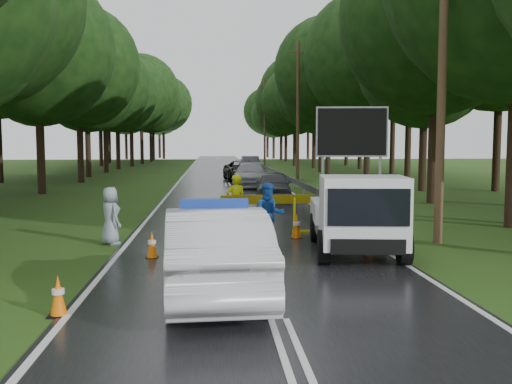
{
  "coord_description": "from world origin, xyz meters",
  "views": [
    {
      "loc": [
        -1.03,
        -13.17,
        2.79
      ],
      "look_at": [
        0.28,
        3.76,
        1.3
      ],
      "focal_mm": 40.0,
      "sensor_mm": 36.0,
      "label": 1
    }
  ],
  "objects": [
    {
      "name": "cone_near_left",
      "position": [
        -3.5,
        -4.0,
        0.33
      ],
      "size": [
        0.32,
        0.32,
        0.68
      ],
      "color": "black",
      "rests_on": "ground"
    },
    {
      "name": "utility_pole_far",
      "position": [
        5.2,
        54.0,
        5.06
      ],
      "size": [
        1.4,
        0.24,
        10.0
      ],
      "color": "#4B3A23",
      "rests_on": "ground"
    },
    {
      "name": "queue_car_first",
      "position": [
        1.94,
        14.12,
        0.69
      ],
      "size": [
        2.01,
        4.2,
        1.39
      ],
      "primitive_type": "imported",
      "rotation": [
        0.0,
        0.0,
        -0.09
      ],
      "color": "#404347",
      "rests_on": "ground"
    },
    {
      "name": "cone_right",
      "position": [
        3.08,
        1.5,
        0.35
      ],
      "size": [
        0.35,
        0.35,
        0.73
      ],
      "color": "black",
      "rests_on": "ground"
    },
    {
      "name": "ground",
      "position": [
        0.0,
        0.0,
        0.0
      ],
      "size": [
        160.0,
        160.0,
        0.0
      ],
      "primitive_type": "plane",
      "color": "#264213",
      "rests_on": "ground"
    },
    {
      "name": "utility_pole_mid",
      "position": [
        5.2,
        28.0,
        5.06
      ],
      "size": [
        1.4,
        0.24,
        10.0
      ],
      "color": "#4B3A23",
      "rests_on": "ground"
    },
    {
      "name": "work_truck",
      "position": [
        2.56,
        0.68,
        1.0
      ],
      "size": [
        2.56,
        4.82,
        3.69
      ],
      "rotation": [
        0.0,
        0.0,
        -0.12
      ],
      "color": "gray",
      "rests_on": "ground"
    },
    {
      "name": "queue_car_fourth",
      "position": [
        2.52,
        39.45,
        0.74
      ],
      "size": [
        1.6,
        4.51,
        1.48
      ],
      "primitive_type": "imported",
      "rotation": [
        0.0,
        0.0,
        -0.01
      ],
      "color": "#44454C",
      "rests_on": "ground"
    },
    {
      "name": "queue_car_third",
      "position": [
        1.19,
        28.01,
        0.73
      ],
      "size": [
        2.83,
        5.41,
        1.46
      ],
      "primitive_type": "imported",
      "rotation": [
        0.0,
        0.0,
        0.08
      ],
      "color": "black",
      "rests_on": "ground"
    },
    {
      "name": "queue_car_second",
      "position": [
        1.35,
        22.01,
        0.76
      ],
      "size": [
        2.53,
        5.36,
        1.51
      ],
      "primitive_type": "imported",
      "rotation": [
        0.0,
        0.0,
        -0.08
      ],
      "color": "#9B9DA3",
      "rests_on": "ground"
    },
    {
      "name": "officer",
      "position": [
        -0.27,
        4.92,
        0.88
      ],
      "size": [
        0.73,
        0.57,
        1.77
      ],
      "primitive_type": "imported",
      "rotation": [
        0.0,
        0.0,
        3.4
      ],
      "color": "#C3D10B",
      "rests_on": "ground"
    },
    {
      "name": "civilian",
      "position": [
        0.5,
        1.91,
        0.85
      ],
      "size": [
        0.87,
        0.69,
        1.71
      ],
      "primitive_type": "imported",
      "rotation": [
        0.0,
        0.0,
        0.06
      ],
      "color": "#1A51AD",
      "rests_on": "ground"
    },
    {
      "name": "cone_far",
      "position": [
        1.4,
        3.01,
        0.36
      ],
      "size": [
        0.35,
        0.35,
        0.73
      ],
      "color": "black",
      "rests_on": "ground"
    },
    {
      "name": "barrier",
      "position": [
        0.66,
        4.0,
        0.9
      ],
      "size": [
        2.87,
        0.21,
        1.19
      ],
      "rotation": [
        0.0,
        0.0,
        0.05
      ],
      "color": "yellow",
      "rests_on": "ground"
    },
    {
      "name": "utility_pole_near",
      "position": [
        5.2,
        2.0,
        5.06
      ],
      "size": [
        1.4,
        0.24,
        10.0
      ],
      "color": "#4B3A23",
      "rests_on": "ground"
    },
    {
      "name": "police_sedan",
      "position": [
        -0.99,
        -3.0,
        0.81
      ],
      "size": [
        1.99,
        4.98,
        1.77
      ],
      "rotation": [
        0.0,
        0.0,
        3.2
      ],
      "color": "silver",
      "rests_on": "ground"
    },
    {
      "name": "bystander_right",
      "position": [
        -3.8,
        2.5,
        0.79
      ],
      "size": [
        0.86,
        0.92,
        1.58
      ],
      "primitive_type": "imported",
      "rotation": [
        0.0,
        0.0,
        2.2
      ],
      "color": "#8793A2",
      "rests_on": "ground"
    },
    {
      "name": "cone_left_mid",
      "position": [
        -2.48,
        0.5,
        0.32
      ],
      "size": [
        0.31,
        0.31,
        0.66
      ],
      "color": "black",
      "rests_on": "ground"
    },
    {
      "name": "road",
      "position": [
        0.0,
        30.0,
        0.01
      ],
      "size": [
        7.0,
        140.0,
        0.02
      ],
      "primitive_type": "cube",
      "color": "black",
      "rests_on": "ground"
    },
    {
      "name": "guardrail",
      "position": [
        3.7,
        29.67,
        0.55
      ],
      "size": [
        0.12,
        60.06,
        0.7
      ],
      "color": "gray",
      "rests_on": "ground"
    },
    {
      "name": "cone_center",
      "position": [
        0.26,
        0.0,
        0.34
      ],
      "size": [
        0.33,
        0.33,
        0.7
      ],
      "color": "black",
      "rests_on": "ground"
    }
  ]
}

